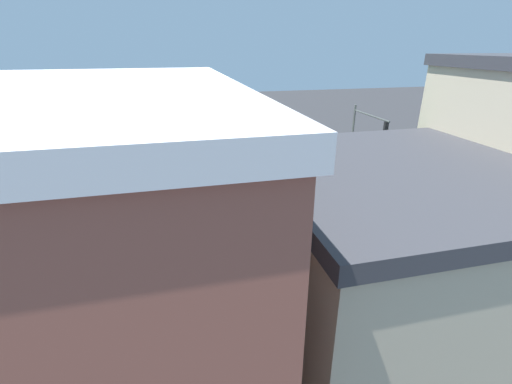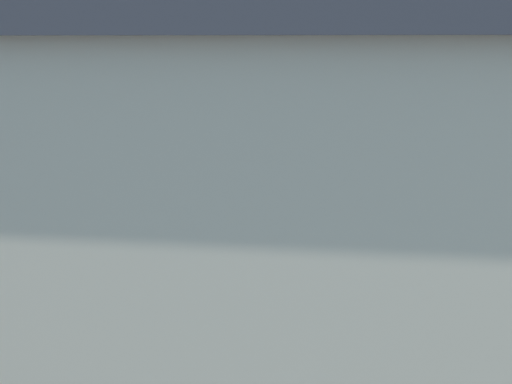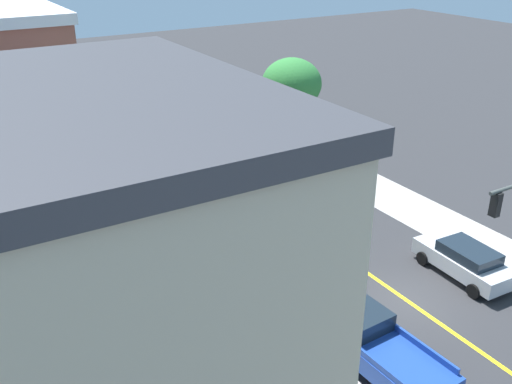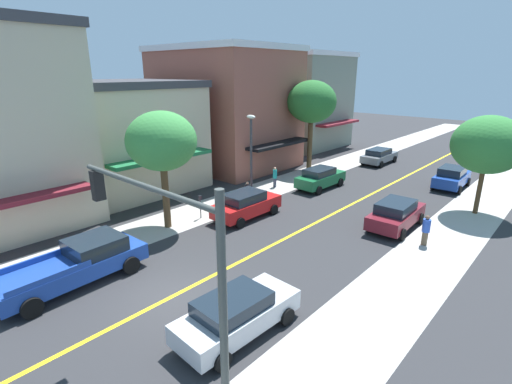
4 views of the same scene
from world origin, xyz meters
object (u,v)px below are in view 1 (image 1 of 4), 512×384
at_px(pedestrian_black_shirt, 251,228).
at_px(street_tree_left_near, 347,164).
at_px(street_tree_right_corner, 33,178).
at_px(street_lamp, 242,188).
at_px(small_dog, 326,161).
at_px(silver_sedan_right_curb, 334,172).
at_px(pedestrian_blue_shirt, 206,173).
at_px(blue_pickup_truck, 403,201).
at_px(pedestrian_orange_shirt, 332,156).
at_px(blue_sedan_right_curb, 60,193).
at_px(fire_hydrant, 404,216).
at_px(parking_meter, 308,224).
at_px(maroon_sedan_right_curb, 195,182).
at_px(red_sedan_left_curb, 271,215).
at_px(green_sedan_left_curb, 146,228).
at_px(traffic_light_mast, 363,131).
at_px(street_tree_left_far, 122,137).
at_px(pedestrian_teal_shirt, 182,246).

bearing_deg(pedestrian_black_shirt, street_tree_left_near, -46.29).
relative_size(street_tree_right_corner, street_lamp, 1.33).
xyz_separation_m(pedestrian_black_shirt, small_dog, (13.37, -11.20, -0.53)).
relative_size(street_tree_left_near, silver_sedan_right_curb, 1.43).
distance_m(silver_sedan_right_curb, pedestrian_blue_shirt, 11.72).
bearing_deg(blue_pickup_truck, pedestrian_orange_shirt, -91.00).
distance_m(blue_sedan_right_curb, blue_pickup_truck, 26.53).
distance_m(blue_sedan_right_curb, pedestrian_black_shirt, 16.17).
height_order(street_tree_left_near, blue_pickup_truck, street_tree_left_near).
distance_m(street_tree_right_corner, fire_hydrant, 22.75).
distance_m(fire_hydrant, pedestrian_black_shirt, 11.21).
xyz_separation_m(parking_meter, pedestrian_black_shirt, (0.44, 3.74, -0.10)).
height_order(street_tree_right_corner, maroon_sedan_right_curb, street_tree_right_corner).
bearing_deg(pedestrian_blue_shirt, small_dog, -31.34).
bearing_deg(red_sedan_left_curb, street_tree_left_near, 150.57).
height_order(green_sedan_left_curb, maroon_sedan_right_curb, maroon_sedan_right_curb).
relative_size(blue_pickup_truck, pedestrian_orange_shirt, 3.74).
xyz_separation_m(traffic_light_mast, small_dog, (3.87, 1.59, -4.02)).
distance_m(street_tree_left_far, red_sedan_left_curb, 15.07).
height_order(street_tree_right_corner, street_tree_left_far, street_tree_right_corner).
bearing_deg(pedestrian_blue_shirt, parking_meter, -106.47).
bearing_deg(fire_hydrant, silver_sedan_right_curb, 8.46).
relative_size(street_lamp, small_dog, 9.22).
xyz_separation_m(street_tree_right_corner, pedestrian_orange_shirt, (15.55, -22.49, -5.21)).
bearing_deg(street_tree_right_corner, silver_sedan_right_curb, -61.68).
bearing_deg(blue_sedan_right_curb, street_tree_right_corner, 101.08).
relative_size(fire_hydrant, pedestrian_black_shirt, 0.52).
height_order(parking_meter, street_lamp, street_lamp).
xyz_separation_m(green_sedan_left_curb, silver_sedan_right_curb, (7.18, -16.37, -0.03)).
bearing_deg(pedestrian_teal_shirt, pedestrian_blue_shirt, -8.41).
height_order(street_tree_left_near, green_sedan_left_curb, street_tree_left_near).
bearing_deg(parking_meter, street_tree_right_corner, 97.39).
relative_size(fire_hydrant, parking_meter, 0.58).
distance_m(green_sedan_left_curb, pedestrian_teal_shirt, 3.50).
distance_m(traffic_light_mast, pedestrian_teal_shirt, 20.51).
bearing_deg(green_sedan_left_curb, small_dog, -144.59).
bearing_deg(parking_meter, street_tree_left_far, 44.71).
height_order(street_tree_left_near, pedestrian_blue_shirt, street_tree_left_near).
height_order(blue_pickup_truck, pedestrian_teal_shirt, blue_pickup_truck).
relative_size(street_lamp, pedestrian_orange_shirt, 3.63).
bearing_deg(small_dog, blue_pickup_truck, -108.55).
relative_size(green_sedan_left_curb, maroon_sedan_right_curb, 0.99).
distance_m(blue_pickup_truck, pedestrian_orange_shirt, 11.81).
bearing_deg(blue_sedan_right_curb, silver_sedan_right_curb, 177.30).
bearing_deg(street_tree_left_far, small_dog, -85.89).
height_order(street_lamp, silver_sedan_right_curb, street_lamp).
bearing_deg(street_tree_left_near, pedestrian_black_shirt, 82.11).
relative_size(red_sedan_left_curb, pedestrian_orange_shirt, 2.78).
relative_size(maroon_sedan_right_curb, pedestrian_black_shirt, 2.86).
bearing_deg(small_dog, pedestrian_blue_shirt, 167.32).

